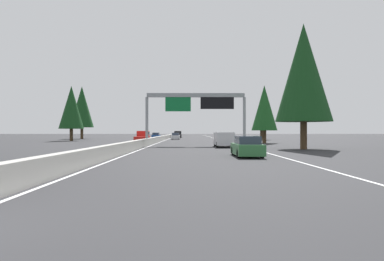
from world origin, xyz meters
TOP-DOWN VIEW (x-y plane):
  - ground_plane at (60.00, 0.00)m, footprint 320.00×320.00m
  - median_barrier at (80.00, 0.30)m, footprint 180.00×0.56m
  - shoulder_stripe_right at (70.00, -11.52)m, footprint 160.00×0.16m
  - shoulder_stripe_median at (70.00, -0.25)m, footprint 160.00×0.16m
  - sign_gantry_overhead at (36.67, -6.03)m, footprint 0.50×12.68m
  - sedan_distant_b at (18.29, -9.18)m, footprint 4.40×1.80m
  - minivan_near_center at (32.89, -9.01)m, footprint 5.00×1.95m
  - sedan_near_right at (68.97, -2.00)m, footprint 4.40×1.80m
  - pickup_far_right at (86.18, -1.91)m, footprint 5.60×2.00m
  - oncoming_near at (75.99, 3.03)m, footprint 4.40×1.80m
  - oncoming_far at (50.41, 2.74)m, footprint 5.60×2.00m
  - conifer_right_foreground at (27.92, -16.53)m, footprint 5.57×5.57m
  - conifer_right_near at (44.88, -16.39)m, footprint 3.85×3.85m
  - conifer_right_mid at (64.99, -20.30)m, footprint 3.96×3.96m
  - conifer_left_near at (57.49, 17.10)m, footprint 4.56×4.56m
  - conifer_left_mid at (74.01, 20.42)m, footprint 5.49×5.49m

SIDE VIEW (x-z plane):
  - ground_plane at x=60.00m, z-range 0.00..0.00m
  - shoulder_stripe_right at x=70.00m, z-range 0.00..0.01m
  - shoulder_stripe_median at x=70.00m, z-range 0.00..0.01m
  - median_barrier at x=80.00m, z-range 0.00..0.90m
  - sedan_distant_b at x=18.29m, z-range -0.05..1.42m
  - sedan_near_right at x=68.97m, z-range -0.05..1.42m
  - oncoming_near at x=75.99m, z-range -0.05..1.42m
  - pickup_far_right at x=86.18m, z-range -0.02..1.84m
  - oncoming_far at x=50.41m, z-range -0.02..1.84m
  - minivan_near_center at x=32.89m, z-range 0.11..1.80m
  - sign_gantry_overhead at x=36.67m, z-range 1.95..8.56m
  - conifer_right_near at x=44.88m, z-range 0.94..9.70m
  - conifer_right_mid at x=64.99m, z-range 0.96..9.96m
  - conifer_left_near at x=57.49m, z-range 1.11..11.47m
  - conifer_left_mid at x=74.01m, z-range 1.35..13.82m
  - conifer_right_foreground at x=27.92m, z-range 1.37..14.01m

